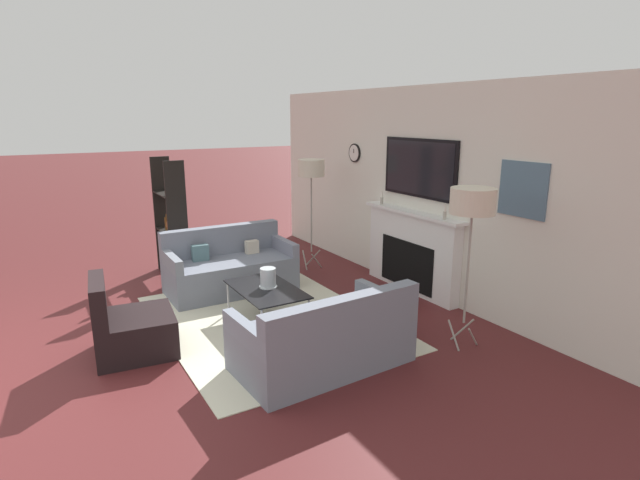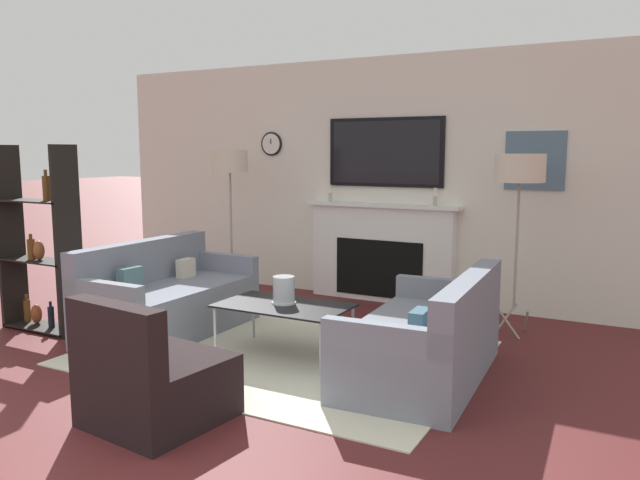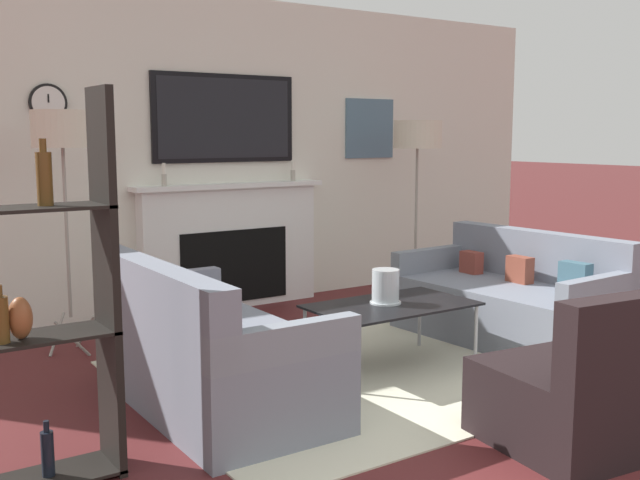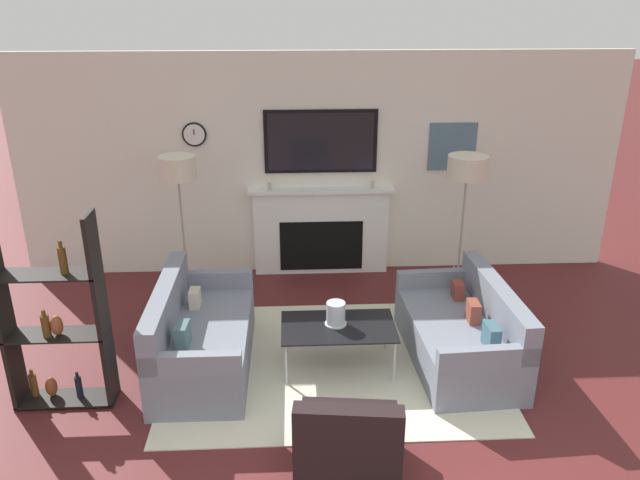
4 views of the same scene
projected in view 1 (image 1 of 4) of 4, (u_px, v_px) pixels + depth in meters
fireplace_wall at (419, 201)px, 6.59m from camera, size 7.31×0.28×2.70m
area_rug at (269, 321)px, 5.79m from camera, size 3.10×2.33×0.01m
couch_left at (230, 269)px, 6.76m from camera, size 0.83×1.67×0.84m
couch_right at (325, 340)px, 4.68m from camera, size 0.94×1.67×0.79m
armchair at (130, 328)px, 4.97m from camera, size 0.81×0.83×0.81m
coffee_table at (266, 290)px, 5.63m from camera, size 1.06×0.63×0.43m
hurricane_candle at (268, 279)px, 5.63m from camera, size 0.21×0.21×0.22m
floor_lamp_left at (311, 170)px, 7.47m from camera, size 0.40×0.40×1.69m
floor_lamp_right at (473, 203)px, 4.83m from camera, size 0.44×0.44×1.65m
shelf_unit at (171, 224)px, 7.33m from camera, size 0.83×0.28×1.73m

